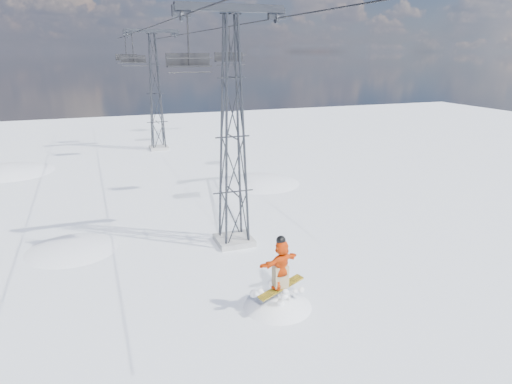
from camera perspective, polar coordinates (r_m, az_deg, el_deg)
ground at (r=16.71m, az=3.18°, el=-17.07°), size 120.00×120.00×0.00m
snow_terrain at (r=38.84m, az=-16.77°, el=-12.92°), size 39.00×37.00×22.00m
lift_tower_near at (r=21.96m, az=-2.96°, el=6.83°), size 5.20×1.80×11.43m
lift_tower_far at (r=46.26m, az=-12.45°, el=11.88°), size 5.20×1.80×11.43m
haul_cables at (r=32.81m, az=-9.48°, el=19.47°), size 4.46×51.00×0.06m
snowboarder_jump at (r=19.00m, az=2.63°, el=-18.24°), size 4.40×4.40×6.99m
lift_chair_near at (r=20.00m, az=-8.40°, el=15.85°), size 1.86×0.54×2.31m
lift_chair_mid at (r=29.44m, az=-3.36°, el=16.41°), size 1.83×0.53×2.27m
lift_chair_far at (r=42.17m, az=-15.06°, el=15.68°), size 2.14×0.61×2.65m
lift_chair_extra at (r=48.85m, az=-15.89°, el=15.82°), size 2.06×0.59×2.56m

